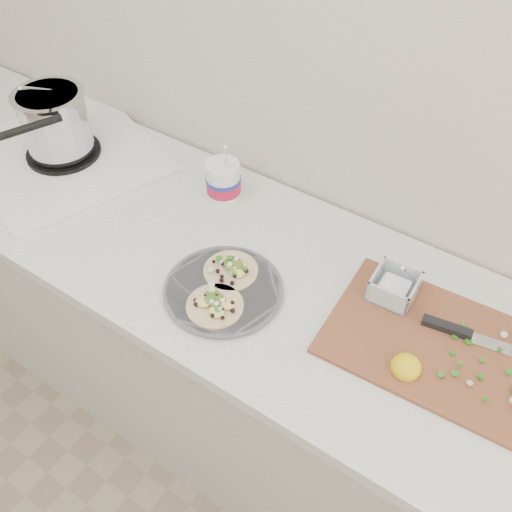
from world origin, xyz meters
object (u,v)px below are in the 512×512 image
Objects in this scene: taco_plate at (223,288)px; cutboard at (433,335)px; tub at (224,179)px; stove at (58,134)px.

cutboard is at bearing 17.43° from taco_plate.
tub is (-0.21, 0.29, 0.05)m from taco_plate.
stove reaches higher than tub.
tub is at bearing 165.36° from cutboard.
tub is at bearing 125.66° from taco_plate.
taco_plate is 0.60× the size of cutboard.
taco_plate is (0.74, -0.17, -0.07)m from stove.
tub is (0.53, 0.12, -0.02)m from stove.
stove is at bearing -166.86° from tub.
stove is 1.43× the size of cutboard.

